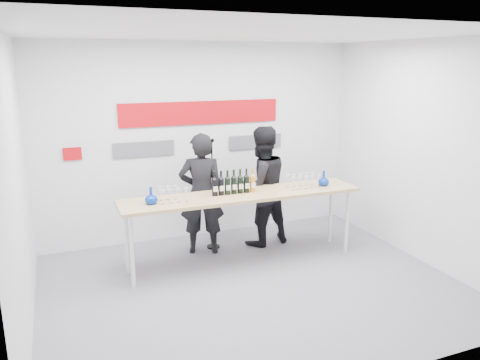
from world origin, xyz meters
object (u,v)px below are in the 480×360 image
Objects in this scene: tasting_table at (243,199)px; presenter_left at (202,194)px; mic_stand at (213,215)px; presenter_right at (261,186)px.

presenter_left is at bearing 127.25° from tasting_table.
presenter_left is at bearing -139.42° from mic_stand.
mic_stand is (-0.21, 0.64, -0.41)m from tasting_table.
presenter_right is (0.93, 0.00, 0.02)m from presenter_left.
presenter_left is 0.93m from presenter_right.
tasting_table is 0.69m from presenter_left.
mic_stand reaches higher than tasting_table.
presenter_left is at bearing -8.21° from presenter_right.
presenter_right is at bearing 7.43° from mic_stand.
presenter_right reaches higher than mic_stand.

